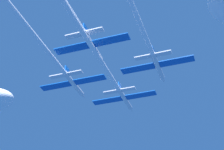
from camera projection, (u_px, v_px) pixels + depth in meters
name	position (u px, v px, depth m)	size (l,w,h in m)	color
jet_lead	(102.00, 62.00, 72.90)	(15.08, 51.99, 2.50)	silver
jet_left_wing	(37.00, 38.00, 67.12)	(15.08, 54.69, 2.50)	silver
jet_right_wing	(130.00, 1.00, 59.52)	(15.08, 60.78, 2.50)	silver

